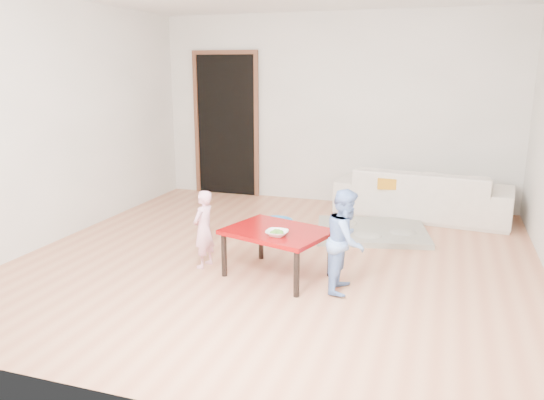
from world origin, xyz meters
The scene contains 13 objects.
floor centered at (0.00, 0.00, 0.00)m, with size 5.00×5.00×0.01m, color #BF7552.
back_wall centered at (0.00, 2.50, 1.30)m, with size 5.00×0.02×2.60m, color silver.
left_wall centered at (-2.50, 0.00, 1.30)m, with size 0.02×5.00×2.60m, color silver.
doorway centered at (-1.60, 2.48, 1.02)m, with size 1.02×0.08×2.11m, color brown, non-canonical shape.
sofa centered at (1.28, 2.05, 0.31)m, with size 2.14×0.84×0.62m, color silver.
cushion centered at (0.97, 1.89, 0.48)m, with size 0.50×0.44×0.13m, color orange.
red_table centered at (0.13, -0.45, 0.22)m, with size 0.89×0.67×0.44m, color maroon, non-canonical shape.
bowl centered at (0.19, -0.62, 0.47)m, with size 0.19×0.19×0.05m, color white.
broccoli centered at (0.19, -0.62, 0.47)m, with size 0.12×0.12×0.06m, color #2D5919, non-canonical shape.
child_pink centered at (-0.60, -0.44, 0.37)m, with size 0.27×0.18×0.75m, color pink.
child_blue centered at (0.78, -0.57, 0.44)m, with size 0.43×0.34×0.89m, color #6289E3.
basin centered at (-0.31, 0.89, 0.06)m, with size 0.40×0.40×0.13m, color #3281BD.
blanket centered at (0.78, 1.10, 0.03)m, with size 1.23×1.03×0.06m, color gray, non-canonical shape.
Camera 1 is at (1.53, -4.80, 1.86)m, focal length 35.00 mm.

